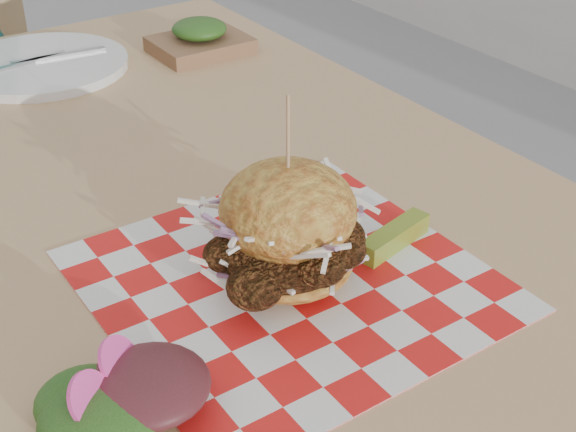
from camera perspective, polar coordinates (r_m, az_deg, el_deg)
name	(u,v)px	position (r m, az deg, el deg)	size (l,w,h in m)	color
patio_table	(165,229)	(1.02, -8.75, -0.89)	(0.80, 1.20, 0.75)	tan
paper_liner	(288,280)	(0.79, 0.00, -4.57)	(0.36, 0.36, 0.00)	red
sandwich	(288,233)	(0.76, 0.00, -1.21)	(0.17, 0.17, 0.20)	gold
pickle_spear	(394,237)	(0.84, 7.55, -1.49)	(0.10, 0.02, 0.02)	olive
side_salad	(115,403)	(0.66, -12.17, -12.87)	(0.13, 0.14, 0.05)	#3F1419
place_setting	(41,65)	(1.34, -17.14, 10.23)	(0.27, 0.27, 0.02)	white
kraft_tray	(200,39)	(1.35, -6.28, 12.40)	(0.15, 0.12, 0.06)	brown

